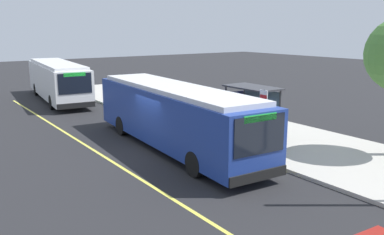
# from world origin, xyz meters

# --- Properties ---
(ground_plane) EXTENTS (120.00, 120.00, 0.00)m
(ground_plane) POSITION_xyz_m (0.00, 0.00, 0.00)
(ground_plane) COLOR #232326
(sidewalk_curb) EXTENTS (44.00, 6.40, 0.15)m
(sidewalk_curb) POSITION_xyz_m (0.00, 6.00, 0.07)
(sidewalk_curb) COLOR #B7B2A8
(sidewalk_curb) RESTS_ON ground_plane
(lane_stripe_center) EXTENTS (36.00, 0.14, 0.01)m
(lane_stripe_center) POSITION_xyz_m (0.00, -2.20, 0.00)
(lane_stripe_center) COLOR #E0D64C
(lane_stripe_center) RESTS_ON ground_plane
(transit_bus_main) EXTENTS (12.17, 3.35, 2.95)m
(transit_bus_main) POSITION_xyz_m (0.18, 1.01, 1.62)
(transit_bus_main) COLOR navy
(transit_bus_main) RESTS_ON ground_plane
(transit_bus_second) EXTENTS (11.82, 3.80, 2.95)m
(transit_bus_second) POSITION_xyz_m (-16.07, 0.75, 1.62)
(transit_bus_second) COLOR white
(transit_bus_second) RESTS_ON ground_plane
(bus_shelter) EXTENTS (2.90, 1.60, 2.48)m
(bus_shelter) POSITION_xyz_m (0.55, 5.52, 1.92)
(bus_shelter) COLOR #333338
(bus_shelter) RESTS_ON sidewalk_curb
(waiting_bench) EXTENTS (1.60, 0.48, 0.95)m
(waiting_bench) POSITION_xyz_m (0.95, 5.57, 0.63)
(waiting_bench) COLOR brown
(waiting_bench) RESTS_ON sidewalk_curb
(route_sign_post) EXTENTS (0.44, 0.08, 2.80)m
(route_sign_post) POSITION_xyz_m (3.42, 3.48, 1.96)
(route_sign_post) COLOR #333338
(route_sign_post) RESTS_ON sidewalk_curb
(pedestrian_commuter) EXTENTS (0.24, 0.40, 1.69)m
(pedestrian_commuter) POSITION_xyz_m (2.70, 4.40, 1.12)
(pedestrian_commuter) COLOR #282D47
(pedestrian_commuter) RESTS_ON sidewalk_curb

